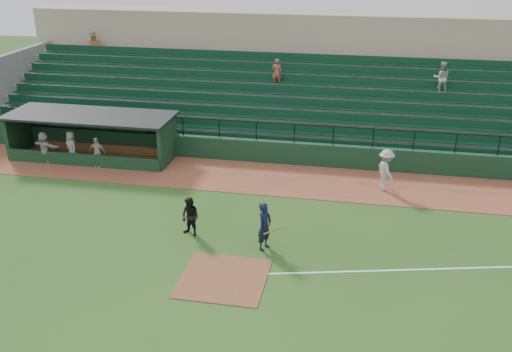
# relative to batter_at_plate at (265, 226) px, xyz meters

# --- Properties ---
(ground) EXTENTS (90.00, 90.00, 0.00)m
(ground) POSITION_rel_batter_at_plate_xyz_m (-1.05, -1.31, -0.97)
(ground) COLOR #274E19
(ground) RESTS_ON ground
(warning_track) EXTENTS (40.00, 4.00, 0.03)m
(warning_track) POSITION_rel_batter_at_plate_xyz_m (-1.05, 6.69, -0.95)
(warning_track) COLOR brown
(warning_track) RESTS_ON ground
(home_plate_dirt) EXTENTS (3.00, 3.00, 0.03)m
(home_plate_dirt) POSITION_rel_batter_at_plate_xyz_m (-1.05, -2.31, -0.95)
(home_plate_dirt) COLOR brown
(home_plate_dirt) RESTS_ON ground
(foul_line) EXTENTS (17.49, 4.44, 0.01)m
(foul_line) POSITION_rel_batter_at_plate_xyz_m (6.95, -0.11, -0.96)
(foul_line) COLOR white
(foul_line) RESTS_ON ground
(stadium_structure) EXTENTS (38.00, 13.08, 6.40)m
(stadium_structure) POSITION_rel_batter_at_plate_xyz_m (-1.05, 15.15, 1.33)
(stadium_structure) COLOR #10311B
(stadium_structure) RESTS_ON ground
(dugout) EXTENTS (8.90, 3.20, 2.42)m
(dugout) POSITION_rel_batter_at_plate_xyz_m (-10.80, 8.25, 0.36)
(dugout) COLOR #10311B
(dugout) RESTS_ON ground
(batter_at_plate) EXTENTS (1.14, 0.83, 1.94)m
(batter_at_plate) POSITION_rel_batter_at_plate_xyz_m (0.00, 0.00, 0.00)
(batter_at_plate) COLOR black
(batter_at_plate) RESTS_ON ground
(umpire) EXTENTS (0.96, 0.87, 1.62)m
(umpire) POSITION_rel_batter_at_plate_xyz_m (-3.08, 0.48, -0.16)
(umpire) COLOR black
(umpire) RESTS_ON ground
(runner) EXTENTS (1.22, 1.48, 2.00)m
(runner) POSITION_rel_batter_at_plate_xyz_m (4.59, 6.40, 0.06)
(runner) COLOR #A9A49E
(runner) RESTS_ON warning_track
(dugout_player_a) EXTENTS (0.96, 0.45, 1.59)m
(dugout_player_a) POSITION_rel_batter_at_plate_xyz_m (-9.97, 6.55, -0.14)
(dugout_player_a) COLOR #ACA7A1
(dugout_player_a) RESTS_ON warning_track
(dugout_player_b) EXTENTS (0.97, 0.91, 1.67)m
(dugout_player_b) POSITION_rel_batter_at_plate_xyz_m (-11.60, 6.97, -0.10)
(dugout_player_b) COLOR #9C9692
(dugout_player_b) RESTS_ON warning_track
(dugout_player_c) EXTENTS (1.66, 0.85, 1.71)m
(dugout_player_c) POSITION_rel_batter_at_plate_xyz_m (-12.91, 6.54, -0.08)
(dugout_player_c) COLOR #ABA5A0
(dugout_player_c) RESTS_ON warning_track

